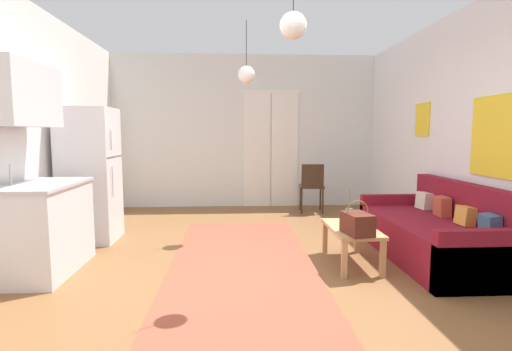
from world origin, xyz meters
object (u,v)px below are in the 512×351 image
at_px(pendant_lamp_far, 246,75).
at_px(handbag, 357,223).
at_px(accent_chair, 312,184).
at_px(pendant_lamp_near, 293,26).
at_px(refrigerator, 90,175).
at_px(bamboo_vase, 349,216).
at_px(couch, 438,234).
at_px(coffee_table, 352,232).

bearing_deg(pendant_lamp_far, handbag, -56.21).
distance_m(accent_chair, pendant_lamp_near, 3.88).
bearing_deg(refrigerator, bamboo_vase, -17.62).
distance_m(handbag, refrigerator, 3.35).
relative_size(refrigerator, pendant_lamp_near, 2.53).
bearing_deg(pendant_lamp_near, couch, 23.77).
relative_size(handbag, pendant_lamp_far, 0.46).
xyz_separation_m(handbag, refrigerator, (-3.02, 1.40, 0.34)).
bearing_deg(handbag, bamboo_vase, 84.02).
height_order(bamboo_vase, refrigerator, refrigerator).
height_order(couch, accent_chair, accent_chair).
height_order(bamboo_vase, pendant_lamp_near, pendant_lamp_near).
height_order(coffee_table, refrigerator, refrigerator).
bearing_deg(bamboo_vase, pendant_lamp_near, -134.04).
bearing_deg(refrigerator, couch, -13.47).
relative_size(coffee_table, accent_chair, 1.02).
height_order(coffee_table, bamboo_vase, bamboo_vase).
bearing_deg(pendant_lamp_far, coffee_table, -49.29).
height_order(handbag, pendant_lamp_far, pendant_lamp_far).
relative_size(bamboo_vase, pendant_lamp_far, 0.49).
distance_m(couch, refrigerator, 4.22).
distance_m(couch, pendant_lamp_far, 3.00).
distance_m(couch, accent_chair, 2.74).
relative_size(couch, accent_chair, 2.36).
xyz_separation_m(couch, bamboo_vase, (-1.00, 0.00, 0.22)).
distance_m(bamboo_vase, pendant_lamp_far, 2.26).
xyz_separation_m(couch, pendant_lamp_far, (-2.07, 1.11, 1.87)).
bearing_deg(refrigerator, accent_chair, 26.76).
distance_m(bamboo_vase, accent_chair, 2.58).
bearing_deg(bamboo_vase, handbag, -95.98).
height_order(couch, refrigerator, refrigerator).
bearing_deg(accent_chair, refrigerator, 32.68).
height_order(couch, handbag, couch).
xyz_separation_m(accent_chair, pendant_lamp_far, (-1.18, -1.47, 1.65)).
bearing_deg(refrigerator, coffee_table, -19.79).
height_order(refrigerator, pendant_lamp_near, pendant_lamp_near).
height_order(bamboo_vase, handbag, bamboo_vase).
xyz_separation_m(couch, handbag, (-1.05, -0.42, 0.24)).
bearing_deg(pendant_lamp_near, pendant_lamp_far, 99.82).
height_order(refrigerator, pendant_lamp_far, pendant_lamp_far).
relative_size(bamboo_vase, pendant_lamp_near, 0.58).
bearing_deg(coffee_table, accent_chair, 87.45).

